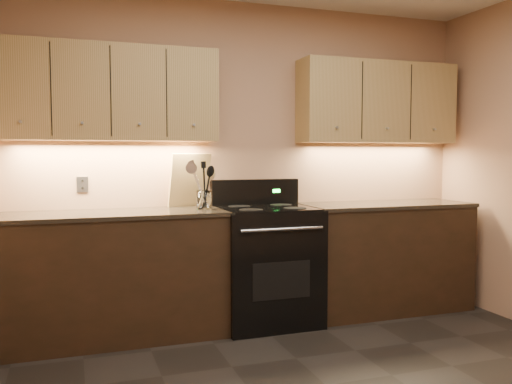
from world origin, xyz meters
TOP-DOWN VIEW (x-y plane):
  - wall_back at (0.00, 2.00)m, footprint 4.00×0.04m
  - counter_left at (-1.10, 1.70)m, footprint 1.62×0.62m
  - counter_right at (1.18, 1.70)m, footprint 1.46×0.62m
  - stove at (0.08, 1.68)m, footprint 0.76×0.68m
  - upper_cab_left at (-1.10, 1.85)m, footprint 1.60×0.30m
  - upper_cab_right at (1.18, 1.85)m, footprint 1.44×0.30m
  - outlet_plate at (-1.30, 1.99)m, footprint 0.08×0.01m
  - utensil_crock at (-0.42, 1.71)m, footprint 0.14×0.14m
  - cutting_board at (-0.48, 1.94)m, footprint 0.36×0.20m
  - wooden_spoon at (-0.46, 1.70)m, footprint 0.18×0.10m
  - black_spoon at (-0.42, 1.72)m, footprint 0.11×0.14m
  - black_turner at (-0.42, 1.68)m, footprint 0.12×0.11m
  - steel_spatula at (-0.39, 1.73)m, footprint 0.22×0.10m
  - steel_skimmer at (-0.40, 1.70)m, footprint 0.21×0.12m

SIDE VIEW (x-z plane):
  - counter_left at x=-1.10m, z-range 0.00..0.93m
  - counter_right at x=1.18m, z-range 0.00..0.93m
  - stove at x=0.08m, z-range -0.09..1.05m
  - utensil_crock at x=-0.42m, z-range 0.92..1.07m
  - wooden_spoon at x=-0.46m, z-range 0.95..1.25m
  - black_spoon at x=-0.42m, z-range 0.94..1.27m
  - steel_skimmer at x=-0.40m, z-range 0.94..1.30m
  - outlet_plate at x=-1.30m, z-range 1.06..1.18m
  - black_turner at x=-0.42m, z-range 0.94..1.31m
  - steel_spatula at x=-0.39m, z-range 0.94..1.34m
  - cutting_board at x=-0.48m, z-range 0.93..1.36m
  - wall_back at x=0.00m, z-range 0.00..2.60m
  - upper_cab_left at x=-1.10m, z-range 1.45..2.15m
  - upper_cab_right at x=1.18m, z-range 1.45..2.15m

